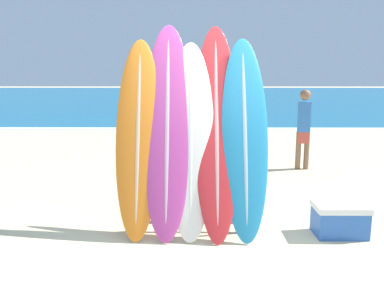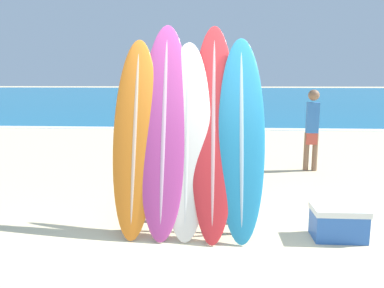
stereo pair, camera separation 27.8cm
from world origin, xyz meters
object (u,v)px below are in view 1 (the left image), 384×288
object	(u,v)px
surfboard_slot_0	(138,137)
surfboard_slot_4	(245,136)
person_mid_beach	(240,126)
cooler_box	(340,219)
surfboard_slot_2	(191,138)
surfboard_slot_3	(217,128)
person_far_left	(304,126)
person_near_water	(239,120)
surfboard_rack	(191,193)
surfboard_slot_1	(167,128)

from	to	relation	value
surfboard_slot_0	surfboard_slot_4	world-z (taller)	surfboard_slot_4
person_mid_beach	cooler_box	xyz separation A→B (m)	(0.89, -2.44, -0.78)
surfboard_slot_0	surfboard_slot_2	xyz separation A→B (m)	(0.61, 0.00, -0.02)
surfboard_slot_3	surfboard_slot_4	xyz separation A→B (m)	(0.32, -0.05, -0.08)
person_far_left	cooler_box	xyz separation A→B (m)	(-0.47, -3.25, -0.68)
surfboard_slot_2	person_near_water	distance (m)	3.41
surfboard_rack	person_far_left	world-z (taller)	person_far_left
surfboard_slot_2	surfboard_slot_4	world-z (taller)	surfboard_slot_4
surfboard_rack	surfboard_slot_2	world-z (taller)	surfboard_slot_2
person_near_water	person_mid_beach	bearing A→B (deg)	112.91
surfboard_slot_0	cooler_box	xyz separation A→B (m)	(2.35, -0.13, -0.95)
person_near_water	person_far_left	world-z (taller)	person_near_water
surfboard_slot_1	surfboard_slot_4	distance (m)	0.90
person_near_water	person_far_left	size ratio (longest dim) A/B	1.11
surfboard_slot_4	person_far_left	size ratio (longest dim) A/B	1.44
surfboard_slot_3	surfboard_slot_4	bearing A→B (deg)	-9.53
surfboard_slot_2	person_far_left	world-z (taller)	surfboard_slot_2
surfboard_slot_1	person_near_water	world-z (taller)	surfboard_slot_1
surfboard_slot_4	person_mid_beach	size ratio (longest dim) A/B	1.30
surfboard_slot_1	cooler_box	xyz separation A→B (m)	(2.01, -0.17, -1.05)
person_far_left	cooler_box	size ratio (longest dim) A/B	2.69
surfboard_slot_0	person_mid_beach	world-z (taller)	surfboard_slot_0
person_near_water	person_far_left	distance (m)	1.29
surfboard_slot_4	cooler_box	xyz separation A→B (m)	(1.11, -0.14, -0.96)
surfboard_slot_1	person_far_left	xyz separation A→B (m)	(2.49, 3.08, -0.36)
surfboard_slot_2	person_mid_beach	distance (m)	2.46
surfboard_slot_1	surfboard_slot_4	world-z (taller)	surfboard_slot_1
surfboard_slot_1	surfboard_slot_0	bearing A→B (deg)	-174.06
surfboard_slot_4	person_far_left	xyz separation A→B (m)	(1.59, 3.11, -0.28)
surfboard_rack	surfboard_slot_1	world-z (taller)	surfboard_slot_1
surfboard_slot_2	surfboard_slot_3	size ratio (longest dim) A/B	0.91
surfboard_rack	surfboard_slot_3	world-z (taller)	surfboard_slot_3
surfboard_slot_1	person_mid_beach	distance (m)	2.55
surfboard_slot_1	person_near_water	size ratio (longest dim) A/B	1.39
surfboard_rack	person_near_water	world-z (taller)	person_near_water
surfboard_slot_0	surfboard_slot_3	distance (m)	0.92
surfboard_slot_0	cooler_box	bearing A→B (deg)	-3.18
surfboard_slot_4	person_mid_beach	xyz separation A→B (m)	(0.23, 2.30, -0.18)
person_mid_beach	person_far_left	size ratio (longest dim) A/B	1.11
person_near_water	surfboard_slot_2	bearing A→B (deg)	102.12
surfboard_rack	person_mid_beach	bearing A→B (deg)	70.40
surfboard_slot_3	person_near_water	distance (m)	3.29
surfboard_slot_1	person_mid_beach	xyz separation A→B (m)	(1.12, 2.28, -0.27)
cooler_box	surfboard_slot_1	bearing A→B (deg)	175.30
surfboard_slot_3	person_far_left	size ratio (longest dim) A/B	1.54
surfboard_slot_3	surfboard_slot_4	size ratio (longest dim) A/B	1.07
surfboard_slot_0	person_far_left	xyz separation A→B (m)	(2.82, 3.12, -0.27)
surfboard_slot_3	cooler_box	distance (m)	1.78
surfboard_slot_2	surfboard_slot_0	bearing A→B (deg)	-179.68
surfboard_slot_1	surfboard_slot_2	size ratio (longest dim) A/B	1.10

